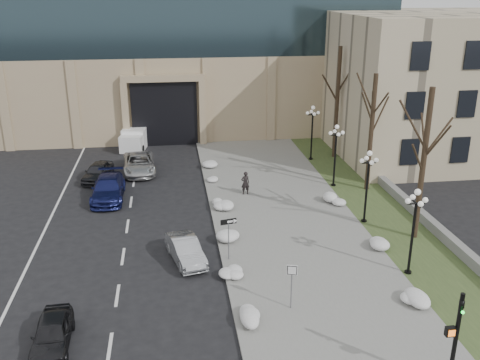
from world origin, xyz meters
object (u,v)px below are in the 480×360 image
object	(u,v)px
lamppost_a	(414,220)
lamppost_b	(368,177)
one_way_sign	(231,226)
car_c	(108,189)
car_a	(52,333)
car_b	(186,250)
pedestrian	(245,183)
box_truck	(136,136)
keep_sign	(292,277)
traffic_signal	(454,343)
lamppost_d	(312,125)
car_e	(98,172)
car_d	(139,164)
lamppost_c	(336,147)

from	to	relation	value
lamppost_a	lamppost_b	size ratio (longest dim) A/B	1.00
one_way_sign	car_c	bearing A→B (deg)	113.81
car_a	car_b	distance (m)	8.78
car_a	pedestrian	size ratio (longest dim) A/B	2.19
box_truck	keep_sign	xyz separation A→B (m)	(8.25, -28.37, 0.82)
traffic_signal	lamppost_d	xyz separation A→B (m)	(2.15, 27.66, 1.04)
car_e	traffic_signal	size ratio (longest dim) A/B	0.97
traffic_signal	pedestrian	bearing A→B (deg)	102.26
car_a	car_c	distance (m)	16.44
car_d	box_truck	xyz separation A→B (m)	(-0.55, 7.73, 0.16)
car_e	lamppost_a	distance (m)	24.44
keep_sign	one_way_sign	bearing A→B (deg)	130.51
car_b	lamppost_d	world-z (taller)	lamppost_d
keep_sign	lamppost_a	size ratio (longest dim) A/B	0.49
traffic_signal	keep_sign	bearing A→B (deg)	127.77
box_truck	car_d	bearing A→B (deg)	-77.06
box_truck	keep_sign	distance (m)	29.56
lamppost_b	lamppost_c	world-z (taller)	same
car_a	car_d	xyz separation A→B (m)	(2.66, 21.89, 0.11)
lamppost_a	lamppost_d	size ratio (longest dim) A/B	1.00
one_way_sign	keep_sign	world-z (taller)	one_way_sign
traffic_signal	lamppost_a	bearing A→B (deg)	74.70
car_a	lamppost_b	world-z (taller)	lamppost_b
box_truck	car_c	bearing A→B (deg)	-86.99
car_b	box_truck	bearing A→B (deg)	84.88
car_c	one_way_sign	bearing A→B (deg)	-53.49
car_a	box_truck	bearing A→B (deg)	83.93
box_truck	pedestrian	bearing A→B (deg)	-50.47
pedestrian	one_way_sign	size ratio (longest dim) A/B	0.68
car_b	lamppost_a	xyz separation A→B (m)	(11.36, -3.05, 2.42)
car_e	keep_sign	world-z (taller)	keep_sign
one_way_sign	lamppost_a	xyz separation A→B (m)	(8.89, -2.74, 1.02)
pedestrian	one_way_sign	bearing A→B (deg)	68.58
one_way_sign	lamppost_c	bearing A→B (deg)	36.45
car_a	car_d	world-z (taller)	car_d
car_d	traffic_signal	world-z (taller)	traffic_signal
car_c	lamppost_b	distance (m)	17.69
pedestrian	one_way_sign	world-z (taller)	one_way_sign
car_e	traffic_signal	xyz separation A→B (m)	(15.38, -25.03, 1.35)
car_d	keep_sign	bearing A→B (deg)	-73.62
car_c	car_e	xyz separation A→B (m)	(-1.17, 4.03, -0.09)
box_truck	one_way_sign	bearing A→B (deg)	-66.44
pedestrian	lamppost_a	size ratio (longest dim) A/B	0.35
traffic_signal	lamppost_d	distance (m)	27.76
car_a	lamppost_d	xyz separation A→B (m)	(17.11, 23.08, 2.44)
car_c	lamppost_b	xyz separation A→B (m)	(16.36, -6.34, 2.31)
keep_sign	lamppost_d	xyz separation A→B (m)	(6.75, 21.83, 1.36)
box_truck	car_e	bearing A→B (deg)	-96.52
keep_sign	lamppost_b	size ratio (longest dim) A/B	0.49
lamppost_c	one_way_sign	bearing A→B (deg)	-130.92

